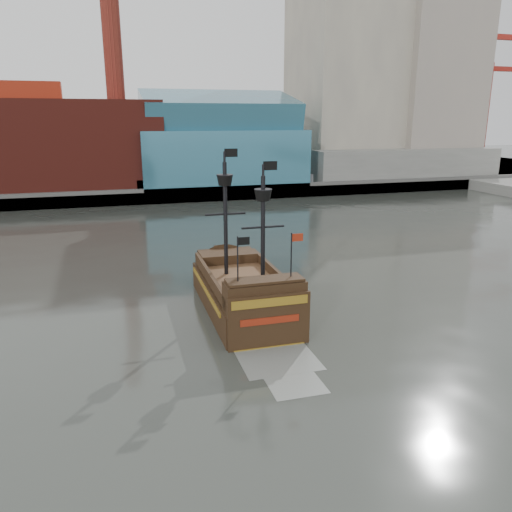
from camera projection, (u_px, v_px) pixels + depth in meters
name	position (u px, v px, depth m)	size (l,w,h in m)	color
ground	(326.00, 378.00, 28.06)	(400.00, 400.00, 0.00)	#292C27
promenade_far	(156.00, 178.00, 112.64)	(220.00, 60.00, 2.00)	slate
seawall	(174.00, 195.00, 85.36)	(220.00, 1.00, 2.60)	#4C4C49
skyline	(179.00, 64.00, 100.92)	(149.00, 45.00, 62.00)	brown
crane_a	(485.00, 96.00, 120.48)	(22.50, 4.00, 32.25)	slate
crane_b	(487.00, 112.00, 133.32)	(19.10, 4.00, 26.25)	slate
pirate_ship	(244.00, 296.00, 37.57)	(5.72, 17.26, 12.85)	black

